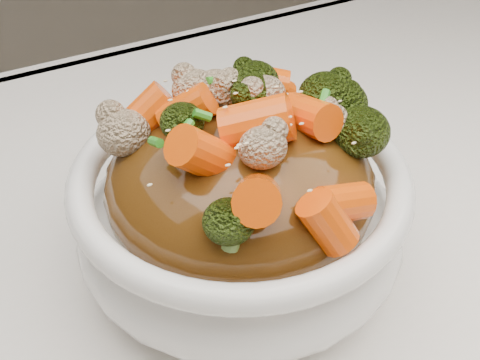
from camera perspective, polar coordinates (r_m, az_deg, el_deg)
tablecloth at (r=0.49m, az=8.12°, el=-10.80°), size 1.20×0.80×0.04m
bowl at (r=0.45m, az=0.00°, el=-3.28°), size 0.29×0.29×0.09m
sauce_base at (r=0.43m, az=0.00°, el=-0.32°), size 0.23×0.23×0.10m
carrots at (r=0.40m, az=0.00°, el=6.85°), size 0.23×0.23×0.05m
broccoli at (r=0.40m, az=0.00°, el=6.72°), size 0.23×0.23×0.05m
cauliflower at (r=0.40m, az=0.00°, el=6.47°), size 0.23×0.23×0.04m
scallions at (r=0.40m, az=0.00°, el=6.97°), size 0.17×0.17×0.02m
sesame_seeds at (r=0.40m, az=0.00°, el=6.97°), size 0.20×0.20×0.01m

